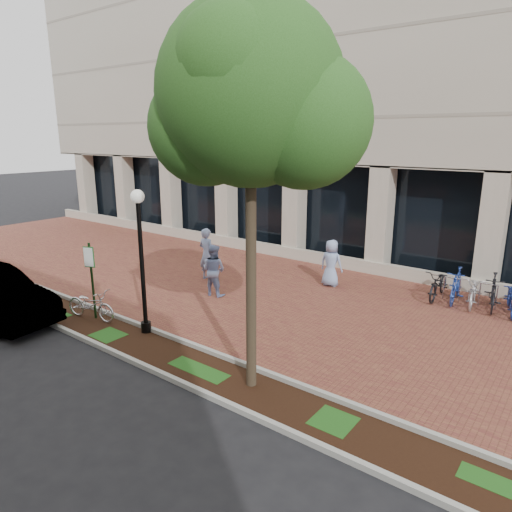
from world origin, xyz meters
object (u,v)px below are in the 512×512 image
Objects in this scene: pedestrian_mid at (214,270)px; pedestrian_right at (331,263)px; street_tree at (254,105)px; parking_sign at (91,271)px; bike_rack_cluster at (483,291)px; pedestrian_left at (207,254)px; lamppost at (141,254)px; locked_bicycle at (91,304)px.

pedestrian_right is at bearing -135.59° from pedestrian_mid.
street_tree is 7.85m from pedestrian_mid.
parking_sign is 12.14m from bike_rack_cluster.
bike_rack_cluster is (8.98, 3.19, -0.47)m from pedestrian_left.
parking_sign is 4.90m from pedestrian_left.
lamppost is 10.62m from bike_rack_cluster.
lamppost is at bearing -13.37° from parking_sign.
pedestrian_left reaches higher than pedestrian_right.
pedestrian_mid is (-0.57, 3.45, -1.37)m from lamppost.
pedestrian_mid is at bearing -31.21° from locked_bicycle.
bike_rack_cluster is (7.04, 7.76, -1.73)m from lamppost.
lamppost is 2.72m from locked_bicycle.
locked_bicycle is 0.90× the size of pedestrian_left.
lamppost reaches higher than parking_sign.
parking_sign is 0.30× the size of street_tree.
lamppost is at bearing 93.21° from pedestrian_mid.
locked_bicycle is 0.49× the size of bike_rack_cluster.
pedestrian_left is at bearing 112.92° from lamppost.
pedestrian_right is (2.72, 3.31, -0.03)m from pedestrian_mid.
bike_rack_cluster is at bearing -170.51° from pedestrian_right.
parking_sign is at bearing -28.50° from locked_bicycle.
parking_sign reaches higher than locked_bicycle.
parking_sign is 7.52m from street_tree.
pedestrian_right is at bearing -175.93° from bike_rack_cluster.
pedestrian_left is 1.12× the size of pedestrian_mid.
pedestrian_right is 0.47× the size of bike_rack_cluster.
pedestrian_mid is (1.36, -1.13, -0.11)m from pedestrian_left.
pedestrian_right is (4.17, 7.14, 0.39)m from locked_bicycle.
pedestrian_mid is at bearing 141.36° from pedestrian_left.
locked_bicycle is 12.18m from bike_rack_cluster.
pedestrian_right is (4.14, 7.06, -0.64)m from parking_sign.
parking_sign is 4.05m from pedestrian_mid.
pedestrian_mid is at bearing 47.45° from parking_sign.
lamppost is at bearing 113.87° from pedestrian_left.
pedestrian_right is 5.00m from bike_rack_cluster.
pedestrian_left is 0.55× the size of bike_rack_cluster.
bike_rack_cluster is (4.89, 1.00, -0.33)m from pedestrian_right.
bike_rack_cluster is (7.61, 4.31, -0.36)m from pedestrian_mid.
street_tree is (6.10, -0.10, 4.39)m from parking_sign.
street_tree reaches higher than parking_sign.
locked_bicycle is 8.28m from pedestrian_right.
lamppost is 1.99× the size of pedestrian_left.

